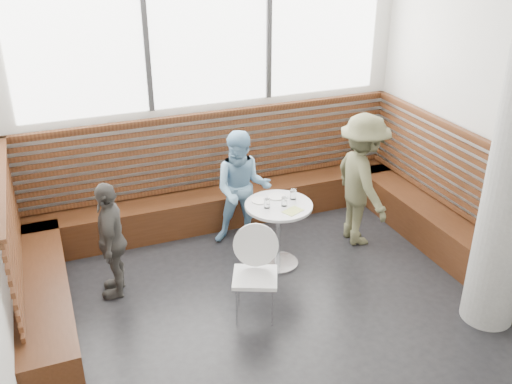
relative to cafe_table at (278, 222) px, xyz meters
name	(u,v)px	position (x,y,z in m)	size (l,w,h in m)	color
room	(298,176)	(-0.29, -1.05, 1.05)	(5.00, 5.00, 3.20)	silver
booth	(233,210)	(-0.29, 0.72, -0.15)	(5.00, 2.50, 1.44)	#3D1F0F
cafe_table	(278,222)	(0.00, 0.00, 0.00)	(0.75, 0.75, 0.77)	silver
cafe_chair	(252,266)	(-0.59, -0.72, 0.00)	(0.45, 0.44, 0.94)	white
adult_man	(362,180)	(1.14, 0.14, 0.26)	(1.05, 0.60, 1.62)	brown
child_back	(242,189)	(-0.19, 0.63, 0.16)	(0.69, 0.54, 1.43)	#79ADD3
child_left	(111,239)	(-1.81, 0.14, 0.09)	(0.75, 0.31, 1.28)	#4A4743
plate_near	(260,201)	(-0.16, 0.15, 0.23)	(0.19, 0.19, 0.01)	white
plate_far	(276,197)	(0.05, 0.17, 0.23)	(0.20, 0.20, 0.01)	white
glass_left	(267,203)	(-0.15, -0.03, 0.27)	(0.07, 0.07, 0.10)	white
glass_mid	(284,202)	(0.04, -0.06, 0.27)	(0.06, 0.06, 0.10)	white
glass_right	(293,194)	(0.20, 0.06, 0.28)	(0.07, 0.07, 0.11)	white
menu_card	(293,211)	(0.08, -0.20, 0.22)	(0.21, 0.15, 0.00)	#A5C64C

